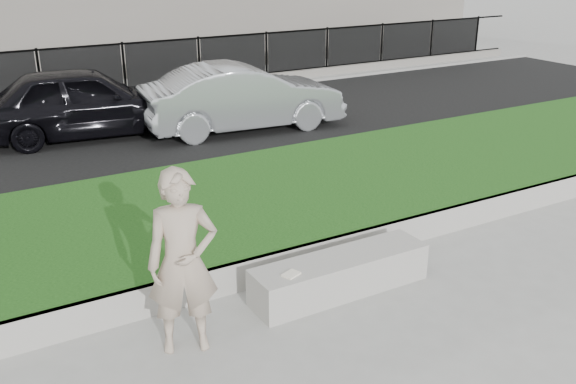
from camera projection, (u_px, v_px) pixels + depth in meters
ground at (302, 324)px, 7.33m from camera, size 90.00×90.00×0.00m
grass_bank at (200, 218)px, 9.68m from camera, size 34.00×4.00×0.40m
grass_kerb at (260, 271)px, 8.10m from camera, size 34.00×0.08×0.40m
street at (103, 140)px, 14.19m from camera, size 34.00×7.00×0.04m
far_pavement at (60, 98)px, 17.80m from camera, size 34.00×3.00×0.12m
iron_fence at (66, 88)px, 16.82m from camera, size 32.00×0.30×1.50m
stone_bench at (340, 274)px, 7.94m from camera, size 2.32×0.58×0.48m
man at (183, 263)px, 6.56m from camera, size 0.84×0.68×2.02m
book at (291, 274)px, 7.42m from camera, size 0.24×0.21×0.02m
car_dark at (85, 102)px, 14.08m from camera, size 4.84×2.47×1.58m
car_silver at (243, 97)px, 14.64m from camera, size 4.72×2.06×1.51m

